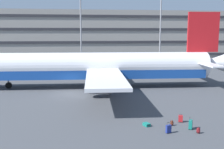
{
  "coord_description": "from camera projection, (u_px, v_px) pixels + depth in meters",
  "views": [
    {
      "loc": [
        1.03,
        -35.97,
        8.11
      ],
      "look_at": [
        5.12,
        -3.38,
        3.0
      ],
      "focal_mm": 43.4,
      "sensor_mm": 36.0,
      "label": 1
    }
  ],
  "objects": [
    {
      "name": "airliner",
      "position": [
        98.0,
        67.0,
        40.23
      ],
      "size": [
        40.17,
        32.37,
        11.14
      ],
      "color": "silver",
      "rests_on": "ground_plane"
    },
    {
      "name": "backpack_purple",
      "position": [
        172.0,
        123.0,
        23.76
      ],
      "size": [
        0.35,
        0.28,
        0.52
      ],
      "color": "#592619",
      "rests_on": "ground_plane"
    },
    {
      "name": "terminal_structure",
      "position": [
        74.0,
        35.0,
        81.93
      ],
      "size": [
        170.07,
        14.4,
        14.41
      ],
      "color": "gray",
      "rests_on": "ground_plane"
    },
    {
      "name": "suitcase_small",
      "position": [
        169.0,
        129.0,
        21.96
      ],
      "size": [
        0.49,
        0.35,
        0.89
      ],
      "color": "navy",
      "rests_on": "ground_plane"
    },
    {
      "name": "suitcase_navy",
      "position": [
        181.0,
        118.0,
        24.66
      ],
      "size": [
        0.45,
        0.37,
        0.78
      ],
      "color": "#B21E23",
      "rests_on": "ground_plane"
    },
    {
      "name": "suitcase_black",
      "position": [
        147.0,
        125.0,
        23.68
      ],
      "size": [
        0.64,
        0.75,
        0.27
      ],
      "color": "#147266",
      "rests_on": "ground_plane"
    },
    {
      "name": "backpack_teal",
      "position": [
        198.0,
        131.0,
        21.92
      ],
      "size": [
        0.36,
        0.28,
        0.55
      ],
      "color": "maroon",
      "rests_on": "ground_plane"
    },
    {
      "name": "light_mast_center_right",
      "position": [
        161.0,
        6.0,
        69.09
      ],
      "size": [
        1.8,
        0.5,
        25.97
      ],
      "color": "gray",
      "rests_on": "ground_plane"
    },
    {
      "name": "light_mast_center_left",
      "position": [
        81.0,
        20.0,
        67.13
      ],
      "size": [
        1.8,
        0.5,
        18.86
      ],
      "color": "gray",
      "rests_on": "ground_plane"
    },
    {
      "name": "suitcase_laid_flat",
      "position": [
        191.0,
        124.0,
        22.86
      ],
      "size": [
        0.46,
        0.52,
        1.03
      ],
      "color": "#147266",
      "rests_on": "ground_plane"
    },
    {
      "name": "ground_plane",
      "position": [
        71.0,
        93.0,
        36.39
      ],
      "size": [
        600.0,
        600.0,
        0.0
      ],
      "primitive_type": "plane",
      "color": "#424449"
    }
  ]
}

